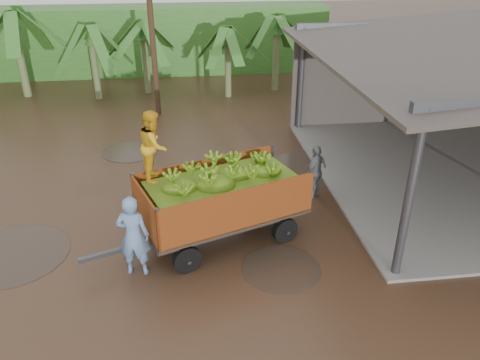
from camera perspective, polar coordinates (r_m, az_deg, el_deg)
The scene contains 6 objects.
ground at distance 13.59m, azimuth -9.22°, elevation -3.34°, with size 100.00×100.00×0.00m, color black.
hedge_north at distance 28.31m, azimuth -13.11°, elevation 16.29°, with size 22.00×3.00×3.60m, color #2D661E.
banana_trailer at distance 11.48m, azimuth -2.43°, elevation -1.96°, with size 5.56×3.18×3.49m.
man_blue at distance 10.69m, azimuth -12.88°, elevation -6.65°, with size 0.72×0.47×1.98m, color #6586B8.
man_grey at distance 13.84m, azimuth 9.22°, elevation 1.06°, with size 0.95×0.40×1.62m, color slate.
utility_pole at distance 20.17m, azimuth -10.83°, elevation 18.90°, with size 1.20×0.24×8.04m.
Camera 1 is at (0.71, -11.73, 6.82)m, focal length 35.00 mm.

